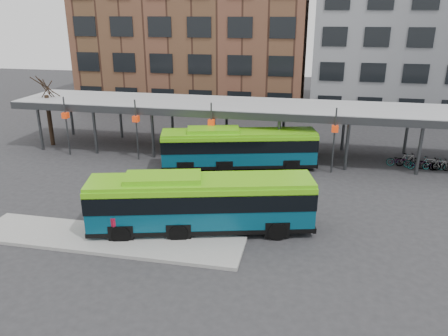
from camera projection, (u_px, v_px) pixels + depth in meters
The scene contains 10 objects.
ground at pixel (225, 224), 24.19m from camera, with size 120.00×120.00×0.00m, color #28282B.
boarding_island at pixel (108, 239), 22.44m from camera, with size 14.00×3.00×0.18m, color gray.
canopy at pixel (256, 108), 34.75m from camera, with size 40.00×6.53×4.80m.
tree at pixel (49, 118), 37.86m from camera, with size 1.64×1.64×5.60m.
building_brick at pixel (196, 13), 51.88m from camera, with size 26.00×14.00×22.00m, color brown.
building_grey at pixel (428, 23), 47.27m from camera, with size 24.00×14.00×20.00m, color slate.
bus_front at pixel (200, 202), 22.94m from camera, with size 11.97×5.34×3.23m.
bus_rear at pixel (238, 147), 32.34m from camera, with size 11.60×5.19×3.13m.
pedestrian at pixel (117, 224), 22.00m from camera, with size 0.62×0.70×1.62m.
bike_rack at pixel (419, 163), 32.62m from camera, with size 4.58×1.40×1.05m.
Camera 1 is at (4.36, -21.28, 11.10)m, focal length 35.00 mm.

